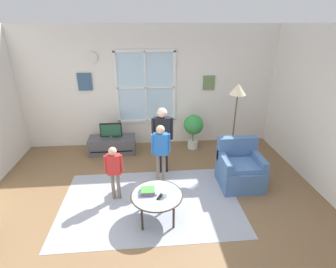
% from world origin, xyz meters
% --- Properties ---
extents(ground_plane, '(6.60, 5.98, 0.02)m').
position_xyz_m(ground_plane, '(0.00, 0.00, -0.01)').
color(ground_plane, brown).
extents(back_wall, '(6.00, 0.17, 2.85)m').
position_xyz_m(back_wall, '(-0.01, 2.75, 1.43)').
color(back_wall, silver).
rests_on(back_wall, ground_plane).
extents(area_rug, '(3.04, 1.93, 0.01)m').
position_xyz_m(area_rug, '(-0.08, 0.29, 0.00)').
color(area_rug, '#999EAD').
rests_on(area_rug, ground_plane).
extents(tv_stand, '(1.07, 0.47, 0.40)m').
position_xyz_m(tv_stand, '(-0.92, 2.22, 0.20)').
color(tv_stand, '#4C4C51').
rests_on(tv_stand, ground_plane).
extents(television, '(0.50, 0.08, 0.35)m').
position_xyz_m(television, '(-0.92, 2.21, 0.58)').
color(television, '#4C4C4C').
rests_on(television, tv_stand).
extents(armchair, '(0.76, 0.74, 0.87)m').
position_xyz_m(armchair, '(1.62, 0.70, 0.33)').
color(armchair, '#476B9E').
rests_on(armchair, ground_plane).
extents(coffee_table, '(0.80, 0.80, 0.45)m').
position_xyz_m(coffee_table, '(0.02, -0.11, 0.42)').
color(coffee_table, '#99B2B7').
rests_on(coffee_table, ground_plane).
extents(book_stack, '(0.27, 0.19, 0.07)m').
position_xyz_m(book_stack, '(-0.11, -0.06, 0.48)').
color(book_stack, '#90A2CB').
rests_on(book_stack, coffee_table).
extents(cup, '(0.08, 0.08, 0.08)m').
position_xyz_m(cup, '(0.14, -0.16, 0.49)').
color(cup, white).
rests_on(cup, coffee_table).
extents(remote_near_books, '(0.10, 0.14, 0.02)m').
position_xyz_m(remote_near_books, '(0.06, -0.17, 0.46)').
color(remote_near_books, black).
rests_on(remote_near_books, coffee_table).
extents(person_black_shirt, '(0.42, 0.19, 1.39)m').
position_xyz_m(person_black_shirt, '(0.20, 1.25, 0.87)').
color(person_black_shirt, black).
rests_on(person_black_shirt, ground_plane).
extents(person_blue_shirt, '(0.35, 0.16, 1.18)m').
position_xyz_m(person_blue_shirt, '(0.15, 0.91, 0.74)').
color(person_blue_shirt, '#726656').
rests_on(person_blue_shirt, ground_plane).
extents(person_red_shirt, '(0.30, 0.14, 1.01)m').
position_xyz_m(person_red_shirt, '(-0.66, 0.45, 0.63)').
color(person_red_shirt, '#726656').
rests_on(person_red_shirt, ground_plane).
extents(potted_plant_by_window, '(0.48, 0.48, 0.85)m').
position_xyz_m(potted_plant_by_window, '(1.02, 2.30, 0.57)').
color(potted_plant_by_window, silver).
rests_on(potted_plant_by_window, ground_plane).
extents(floor_lamp, '(0.32, 0.32, 1.78)m').
position_xyz_m(floor_lamp, '(1.71, 1.46, 1.49)').
color(floor_lamp, black).
rests_on(floor_lamp, ground_plane).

